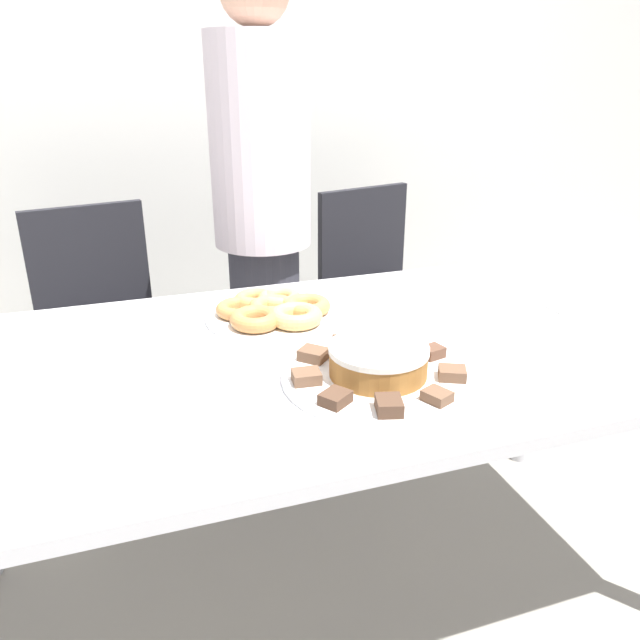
{
  "coord_description": "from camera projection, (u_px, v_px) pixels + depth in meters",
  "views": [
    {
      "loc": [
        -0.43,
        -1.19,
        1.34
      ],
      "look_at": [
        -0.02,
        0.02,
        0.81
      ],
      "focal_mm": 35.0,
      "sensor_mm": 36.0,
      "label": 1
    }
  ],
  "objects": [
    {
      "name": "donut_0",
      "position": [
        273.0,
        307.0,
        1.55
      ],
      "size": [
        0.12,
        0.12,
        0.03
      ],
      "color": "tan",
      "rests_on": "plate_donuts"
    },
    {
      "name": "donut_4",
      "position": [
        280.0,
        298.0,
        1.61
      ],
      "size": [
        0.11,
        0.11,
        0.03
      ],
      "color": "#E5AD66",
      "rests_on": "plate_donuts"
    },
    {
      "name": "donut_2",
      "position": [
        296.0,
        316.0,
        1.49
      ],
      "size": [
        0.13,
        0.13,
        0.04
      ],
      "color": "#E5AD66",
      "rests_on": "plate_donuts"
    },
    {
      "name": "lamington_1",
      "position": [
        306.0,
        377.0,
        1.22
      ],
      "size": [
        0.06,
        0.05,
        0.02
      ],
      "rotation": [
        0.0,
        0.0,
        3.04
      ],
      "color": "brown",
      "rests_on": "plate_cake"
    },
    {
      "name": "lamington_2",
      "position": [
        335.0,
        398.0,
        1.14
      ],
      "size": [
        0.07,
        0.07,
        0.02
      ],
      "rotation": [
        0.0,
        0.0,
        3.74
      ],
      "color": "#513828",
      "rests_on": "plate_cake"
    },
    {
      "name": "ground_plane",
      "position": [
        329.0,
        599.0,
        1.68
      ],
      "size": [
        12.0,
        12.0,
        0.0
      ],
      "primitive_type": "plane",
      "color": "gray"
    },
    {
      "name": "lamington_0",
      "position": [
        313.0,
        354.0,
        1.31
      ],
      "size": [
        0.07,
        0.07,
        0.02
      ],
      "rotation": [
        0.0,
        0.0,
        2.34
      ],
      "color": "brown",
      "rests_on": "plate_cake"
    },
    {
      "name": "table",
      "position": [
        330.0,
        378.0,
        1.42
      ],
      "size": [
        1.87,
        0.91,
        0.75
      ],
      "color": "silver",
      "rests_on": "ground_plane"
    },
    {
      "name": "lamington_5",
      "position": [
        452.0,
        373.0,
        1.23
      ],
      "size": [
        0.07,
        0.06,
        0.02
      ],
      "rotation": [
        0.0,
        0.0,
        5.84
      ],
      "color": "brown",
      "rests_on": "plate_cake"
    },
    {
      "name": "lamington_4",
      "position": [
        437.0,
        396.0,
        1.15
      ],
      "size": [
        0.06,
        0.06,
        0.02
      ],
      "rotation": [
        0.0,
        0.0,
        5.14
      ],
      "color": "brown",
      "rests_on": "plate_cake"
    },
    {
      "name": "plate_donuts",
      "position": [
        274.0,
        315.0,
        1.56
      ],
      "size": [
        0.34,
        0.34,
        0.01
      ],
      "color": "white",
      "rests_on": "table"
    },
    {
      "name": "donut_1",
      "position": [
        256.0,
        319.0,
        1.47
      ],
      "size": [
        0.12,
        0.12,
        0.04
      ],
      "color": "#C68447",
      "rests_on": "plate_donuts"
    },
    {
      "name": "lamington_3",
      "position": [
        389.0,
        405.0,
        1.11
      ],
      "size": [
        0.06,
        0.06,
        0.03
      ],
      "rotation": [
        0.0,
        0.0,
        4.44
      ],
      "color": "#513828",
      "rests_on": "plate_cake"
    },
    {
      "name": "lamington_8",
      "position": [
        347.0,
        342.0,
        1.37
      ],
      "size": [
        0.05,
        0.06,
        0.02
      ],
      "rotation": [
        0.0,
        0.0,
        7.93
      ],
      "color": "brown",
      "rests_on": "plate_cake"
    },
    {
      "name": "lamington_6",
      "position": [
        433.0,
        352.0,
        1.32
      ],
      "size": [
        0.05,
        0.05,
        0.02
      ],
      "rotation": [
        0.0,
        0.0,
        6.53
      ],
      "color": "brown",
      "rests_on": "plate_cake"
    },
    {
      "name": "napkin",
      "position": [
        567.0,
        305.0,
        1.63
      ],
      "size": [
        0.13,
        0.1,
        0.01
      ],
      "color": "white",
      "rests_on": "table"
    },
    {
      "name": "lamington_7",
      "position": [
        392.0,
        340.0,
        1.38
      ],
      "size": [
        0.06,
        0.06,
        0.02
      ],
      "rotation": [
        0.0,
        0.0,
        7.23
      ],
      "color": "brown",
      "rests_on": "plate_cake"
    },
    {
      "name": "wall_back",
      "position": [
        204.0,
        73.0,
        2.55
      ],
      "size": [
        8.0,
        0.05,
        2.6
      ],
      "color": "silver",
      "rests_on": "ground_plane"
    },
    {
      "name": "donut_6",
      "position": [
        239.0,
        309.0,
        1.54
      ],
      "size": [
        0.12,
        0.12,
        0.03
      ],
      "color": "#C68447",
      "rests_on": "plate_donuts"
    },
    {
      "name": "plate_cake",
      "position": [
        378.0,
        376.0,
        1.25
      ],
      "size": [
        0.39,
        0.39,
        0.01
      ],
      "color": "white",
      "rests_on": "table"
    },
    {
      "name": "frosted_cake",
      "position": [
        378.0,
        360.0,
        1.24
      ],
      "size": [
        0.2,
        0.2,
        0.06
      ],
      "color": "#9E662D",
      "rests_on": "plate_cake"
    },
    {
      "name": "office_chair_right",
      "position": [
        383.0,
        315.0,
        2.43
      ],
      "size": [
        0.53,
        0.53,
        0.9
      ],
      "rotation": [
        0.0,
        0.0,
        0.23
      ],
      "color": "black",
      "rests_on": "ground_plane"
    },
    {
      "name": "person_standing",
      "position": [
        263.0,
        221.0,
        2.0
      ],
      "size": [
        0.31,
        0.31,
        1.63
      ],
      "color": "#383842",
      "rests_on": "ground_plane"
    },
    {
      "name": "donut_3",
      "position": [
        307.0,
        306.0,
        1.56
      ],
      "size": [
        0.12,
        0.12,
        0.03
      ],
      "color": "#D18E4C",
      "rests_on": "plate_donuts"
    },
    {
      "name": "office_chair_left",
      "position": [
        108.0,
        350.0,
        2.13
      ],
      "size": [
        0.51,
        0.51,
        0.9
      ],
      "rotation": [
        0.0,
        0.0,
        0.19
      ],
      "color": "black",
      "rests_on": "ground_plane"
    },
    {
      "name": "donut_5",
      "position": [
        255.0,
        299.0,
        1.6
      ],
      "size": [
        0.11,
        0.11,
        0.03
      ],
      "color": "tan",
      "rests_on": "plate_donuts"
    }
  ]
}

